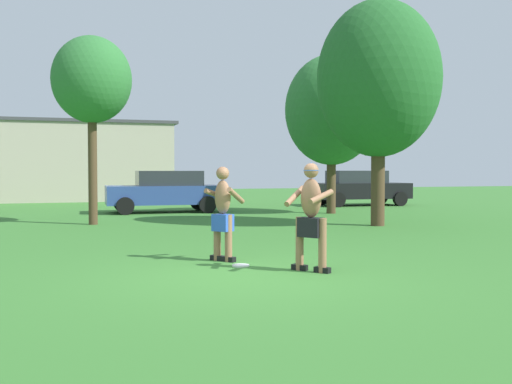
% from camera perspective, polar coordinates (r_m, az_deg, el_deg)
% --- Properties ---
extents(ground_plane, '(80.00, 80.00, 0.00)m').
position_cam_1_polar(ground_plane, '(9.21, -1.08, -8.02)').
color(ground_plane, '#38752D').
extents(player_with_cap, '(0.81, 0.80, 1.74)m').
position_cam_1_polar(player_with_cap, '(9.53, 5.25, -1.85)').
color(player_with_cap, black).
rests_on(player_with_cap, ground_plane).
extents(player_in_blue, '(0.75, 0.77, 1.68)m').
position_cam_1_polar(player_in_blue, '(10.60, -3.17, -1.89)').
color(player_in_blue, black).
rests_on(player_in_blue, ground_plane).
extents(frisbee, '(0.30, 0.30, 0.03)m').
position_cam_1_polar(frisbee, '(10.12, -1.46, -7.02)').
color(frisbee, white).
rests_on(frisbee, ground_plane).
extents(car_black_mid_lot, '(4.35, 2.12, 1.58)m').
position_cam_1_polar(car_black_mid_lot, '(27.46, 9.84, 0.45)').
color(car_black_mid_lot, black).
rests_on(car_black_mid_lot, ground_plane).
extents(car_blue_far_end, '(4.34, 2.11, 1.58)m').
position_cam_1_polar(car_blue_far_end, '(22.97, -8.65, 0.13)').
color(car_blue_far_end, '#2D478C').
rests_on(car_blue_far_end, ground_plane).
extents(outbuilding_behind_lot, '(11.32, 4.44, 4.16)m').
position_cam_1_polar(outbuilding_behind_lot, '(32.98, -17.81, 2.84)').
color(outbuilding_behind_lot, '#B2A893').
rests_on(outbuilding_behind_lot, ground_plane).
extents(tree_left_field, '(2.32, 2.32, 5.55)m').
position_cam_1_polar(tree_left_field, '(18.47, -15.40, 10.18)').
color(tree_left_field, '#4C3823').
rests_on(tree_left_field, ground_plane).
extents(tree_right_field, '(3.55, 3.55, 6.49)m').
position_cam_1_polar(tree_right_field, '(17.81, 11.62, 10.48)').
color(tree_right_field, '#4C3823').
rests_on(tree_right_field, ground_plane).
extents(tree_near_building, '(3.44, 3.44, 5.87)m').
position_cam_1_polar(tree_near_building, '(22.43, 7.22, 7.74)').
color(tree_near_building, '#4C3823').
rests_on(tree_near_building, ground_plane).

